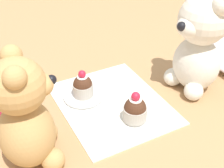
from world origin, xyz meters
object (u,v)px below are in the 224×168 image
(teddy_bear_cream, at_px, (199,43))
(juice_glass, at_px, (5,102))
(teaspoon, at_px, (24,82))
(teddy_bear_tan, at_px, (26,116))
(saucer_plate, at_px, (83,96))
(cupcake_near_tan_bear, at_px, (83,86))
(cupcake_near_cream_bear, at_px, (135,110))

(teddy_bear_cream, bearing_deg, juice_glass, -108.68)
(juice_glass, relative_size, teaspoon, 0.62)
(teddy_bear_tan, distance_m, saucer_plate, 0.22)
(cupcake_near_tan_bear, bearing_deg, cupcake_near_cream_bear, 27.95)
(juice_glass, distance_m, teaspoon, 0.13)
(cupcake_near_cream_bear, xyz_separation_m, teaspoon, (-0.25, -0.17, -0.03))
(teddy_bear_tan, distance_m, cupcake_near_tan_bear, 0.21)
(teddy_bear_cream, distance_m, juice_glass, 0.44)
(teddy_bear_cream, height_order, cupcake_near_cream_bear, teddy_bear_cream)
(teddy_bear_tan, relative_size, juice_glass, 3.21)
(teddy_bear_tan, xyz_separation_m, saucer_plate, (-0.12, 0.15, -0.09))
(teddy_bear_tan, relative_size, cupcake_near_tan_bear, 3.32)
(teaspoon, bearing_deg, teddy_bear_cream, -43.13)
(cupcake_near_tan_bear, bearing_deg, juice_glass, -98.45)
(cupcake_near_cream_bear, xyz_separation_m, saucer_plate, (-0.12, -0.06, -0.02))
(saucer_plate, distance_m, cupcake_near_tan_bear, 0.03)
(teaspoon, bearing_deg, cupcake_near_cream_bear, -68.77)
(teddy_bear_cream, height_order, juice_glass, teddy_bear_cream)
(teddy_bear_cream, bearing_deg, teaspoon, -125.16)
(cupcake_near_cream_bear, distance_m, cupcake_near_tan_bear, 0.14)
(cupcake_near_cream_bear, relative_size, teaspoon, 0.62)
(teddy_bear_tan, xyz_separation_m, cupcake_near_cream_bear, (-0.00, 0.22, -0.07))
(saucer_plate, bearing_deg, teddy_bear_tan, -51.48)
(teddy_bear_cream, bearing_deg, saucer_plate, -112.19)
(teddy_bear_cream, xyz_separation_m, cupcake_near_cream_bear, (0.04, -0.19, -0.09))
(cupcake_near_tan_bear, bearing_deg, teddy_bear_cream, 72.57)
(teddy_bear_cream, relative_size, teaspoon, 2.17)
(teddy_bear_tan, distance_m, juice_glass, 0.16)
(saucer_plate, bearing_deg, cupcake_near_cream_bear, 27.95)
(cupcake_near_tan_bear, xyz_separation_m, juice_glass, (-0.03, -0.17, -0.00))
(teddy_bear_tan, height_order, cupcake_near_cream_bear, teddy_bear_tan)
(cupcake_near_cream_bear, bearing_deg, juice_glass, -122.23)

